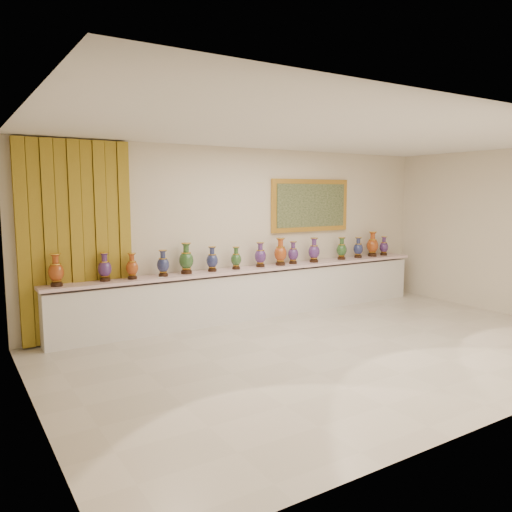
% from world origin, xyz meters
% --- Properties ---
extents(ground, '(8.00, 8.00, 0.00)m').
position_xyz_m(ground, '(0.00, 0.00, 0.00)').
color(ground, beige).
rests_on(ground, ground).
extents(room, '(8.00, 8.00, 8.00)m').
position_xyz_m(room, '(-2.33, 2.44, 1.58)').
color(room, beige).
rests_on(room, ground).
extents(counter, '(7.28, 0.48, 0.90)m').
position_xyz_m(counter, '(0.00, 2.27, 0.44)').
color(counter, white).
rests_on(counter, ground).
extents(vase_0, '(0.27, 0.27, 0.47)m').
position_xyz_m(vase_0, '(-3.37, 2.22, 1.11)').
color(vase_0, black).
rests_on(vase_0, counter).
extents(vase_1, '(0.26, 0.26, 0.43)m').
position_xyz_m(vase_1, '(-2.67, 2.27, 1.09)').
color(vase_1, black).
rests_on(vase_1, counter).
extents(vase_2, '(0.20, 0.20, 0.40)m').
position_xyz_m(vase_2, '(-2.27, 2.23, 1.08)').
color(vase_2, black).
rests_on(vase_2, counter).
extents(vase_3, '(0.22, 0.22, 0.42)m').
position_xyz_m(vase_3, '(-1.78, 2.22, 1.09)').
color(vase_3, black).
rests_on(vase_3, counter).
extents(vase_4, '(0.28, 0.28, 0.51)m').
position_xyz_m(vase_4, '(-1.36, 2.26, 1.13)').
color(vase_4, black).
rests_on(vase_4, counter).
extents(vase_5, '(0.24, 0.24, 0.42)m').
position_xyz_m(vase_5, '(-0.89, 2.25, 1.09)').
color(vase_5, black).
rests_on(vase_5, counter).
extents(vase_6, '(0.24, 0.24, 0.39)m').
position_xyz_m(vase_6, '(-0.43, 2.25, 1.08)').
color(vase_6, black).
rests_on(vase_6, counter).
extents(vase_7, '(0.25, 0.25, 0.44)m').
position_xyz_m(vase_7, '(0.08, 2.26, 1.10)').
color(vase_7, black).
rests_on(vase_7, counter).
extents(vase_8, '(0.30, 0.30, 0.50)m').
position_xyz_m(vase_8, '(0.49, 2.23, 1.12)').
color(vase_8, black).
rests_on(vase_8, counter).
extents(vase_9, '(0.20, 0.20, 0.42)m').
position_xyz_m(vase_9, '(0.81, 2.27, 1.09)').
color(vase_9, black).
rests_on(vase_9, counter).
extents(vase_10, '(0.22, 0.22, 0.47)m').
position_xyz_m(vase_10, '(1.27, 2.22, 1.11)').
color(vase_10, black).
rests_on(vase_10, counter).
extents(vase_11, '(0.25, 0.25, 0.44)m').
position_xyz_m(vase_11, '(1.98, 2.25, 1.10)').
color(vase_11, black).
rests_on(vase_11, counter).
extents(vase_12, '(0.23, 0.23, 0.42)m').
position_xyz_m(vase_12, '(2.45, 2.27, 1.09)').
color(vase_12, black).
rests_on(vase_12, counter).
extents(vase_13, '(0.25, 0.25, 0.52)m').
position_xyz_m(vase_13, '(2.86, 2.28, 1.13)').
color(vase_13, black).
rests_on(vase_13, counter).
extents(vase_14, '(0.23, 0.23, 0.40)m').
position_xyz_m(vase_14, '(3.20, 2.28, 1.08)').
color(vase_14, black).
rests_on(vase_14, counter).
extents(label_card, '(0.10, 0.06, 0.00)m').
position_xyz_m(label_card, '(-1.85, 2.13, 0.90)').
color(label_card, white).
rests_on(label_card, counter).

